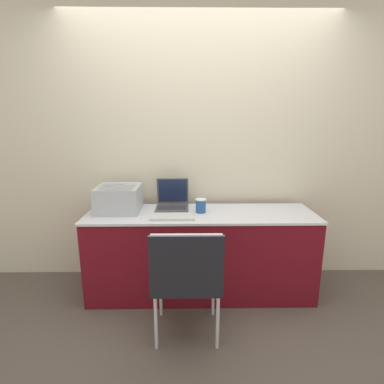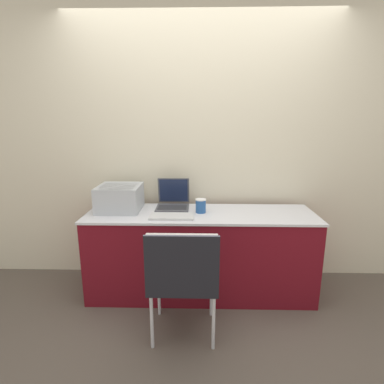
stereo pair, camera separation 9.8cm
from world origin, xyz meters
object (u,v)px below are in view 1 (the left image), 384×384
Objects in this scene: coffee_cup at (201,206)px; chair at (187,273)px; external_keyboard at (172,217)px; laptop_left at (172,202)px; printer at (119,198)px.

coffee_cup reaches higher than chair.
external_keyboard is 0.43× the size of chair.
laptop_left is 0.30m from coffee_cup.
coffee_cup is (0.24, 0.15, 0.05)m from external_keyboard.
chair is at bearing -50.06° from printer.
coffee_cup is at bearing -30.64° from laptop_left.
chair reaches higher than external_keyboard.
laptop_left is at bearing 11.08° from printer.
chair is (0.60, -0.72, -0.34)m from printer.
laptop_left is 0.82× the size of external_keyboard.
external_keyboard is at bearing -148.01° from coffee_cup.
laptop_left is 0.87m from chair.
coffee_cup is at bearing 31.99° from external_keyboard.
external_keyboard is at bearing -87.06° from laptop_left.
printer is at bearing 129.94° from chair.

